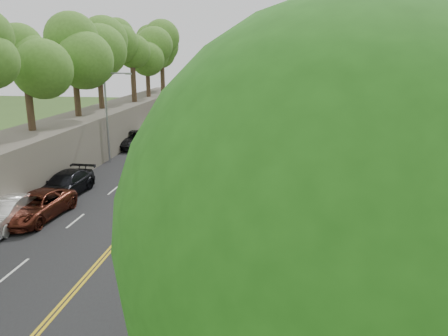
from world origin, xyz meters
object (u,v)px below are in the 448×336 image
Objects in this scene: streetlight at (109,111)px; construction_barrel at (278,147)px; person_far at (273,145)px; car_1 at (5,213)px; signpost at (205,215)px; painter_0 at (228,198)px; concrete_block at (272,249)px; car_2 at (36,206)px.

streetlight reaches higher than construction_barrel.
streetlight is at bearing 12.65° from person_far.
signpost is at bearing -12.57° from car_1.
car_1 is 12.74m from painter_0.
concrete_block is (3.25, -0.08, -1.53)m from signpost.
streetlight is at bearing 51.91° from painter_0.
concrete_block is at bearing -1.40° from signpost.
signpost reaches higher than painter_0.
streetlight is 14.51m from car_2.
signpost reaches higher than construction_barrel.
construction_barrel is at bearing -112.07° from person_far.
streetlight reaches higher than painter_0.
streetlight is at bearing 130.81° from concrete_block.
concrete_block is 0.61× the size of person_far.
concrete_block is at bearing -11.19° from car_1.
signpost is 3.06× the size of construction_barrel.
streetlight is 4.24× the size of person_far.
car_2 is (-13.89, 3.12, 0.38)m from concrete_block.
car_2 is (-13.89, -19.88, 0.26)m from construction_barrel.
streetlight reaches higher than signpost.
signpost is 21.69m from person_far.
signpost is 11.12m from car_2.
painter_0 is (11.91, -11.30, -3.69)m from streetlight.
streetlight is at bearing 124.08° from signpost.
painter_0 is at bearing 85.99° from signpost.
person_far is at bearing 49.21° from car_1.
concrete_block is 0.21× the size of car_2.
car_1 is 2.68× the size of person_far.
signpost is 23.20m from construction_barrel.
painter_0 is at bearing -43.50° from streetlight.
construction_barrel is at bearing 81.93° from signpost.
signpost is at bearing -12.14° from car_2.
car_1 reaches higher than construction_barrel.
construction_barrel is 17.45m from painter_0.
car_2 is (1.01, 1.45, -0.06)m from car_1.
car_1 is (-14.90, -21.34, 0.32)m from construction_barrel.
car_2 is at bearing 167.33° from concrete_block.
construction_barrel is 0.57× the size of painter_0.
car_2 is 2.96× the size of person_far.
car_1 reaches higher than concrete_block.
construction_barrel is at bearing 58.89° from car_2.
car_2 is 3.12× the size of painter_0.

